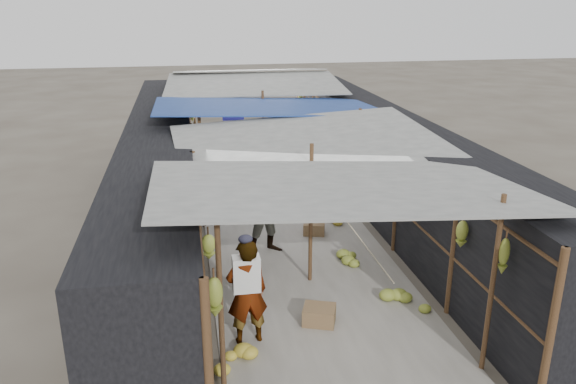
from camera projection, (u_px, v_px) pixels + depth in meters
ground at (358, 384)px, 7.57m from camera, size 80.00×80.00×0.00m
aisle_slab at (278, 213)px, 13.62m from camera, size 3.60×16.00×0.02m
stall_left at (162, 174)px, 12.78m from camera, size 1.40×15.00×2.30m
stall_right at (387, 162)px, 13.71m from camera, size 1.40×15.00×2.30m
crate_near at (319, 315)px, 8.93m from camera, size 0.61×0.55×0.30m
crate_mid at (314, 229)px, 12.36m from camera, size 0.54×0.48×0.28m
crate_back at (265, 189)px, 14.93m from camera, size 0.55×0.49×0.30m
black_basin at (317, 195)px, 14.58m from camera, size 0.64×0.64×0.19m
vendor_elderly at (247, 292)px, 8.24m from camera, size 0.66×0.48×1.68m
shopper_blue at (269, 210)px, 11.22m from camera, size 1.04×0.90×1.86m
vendor_seated at (316, 209)px, 12.69m from camera, size 0.35×0.58×0.87m
market_canopy at (277, 113)px, 13.17m from camera, size 5.62×15.20×2.77m
hanging_bananas at (279, 149)px, 12.95m from camera, size 3.96×13.93×0.88m
floor_bananas at (289, 205)px, 13.74m from camera, size 4.00×11.40×0.35m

